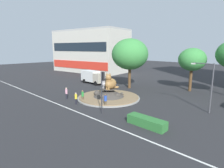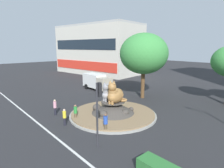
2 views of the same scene
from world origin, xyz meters
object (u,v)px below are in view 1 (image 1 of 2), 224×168
Objects in this scene: broadleaf_tree_behind_island at (130,54)px; pedestrian_green_shirt at (83,96)px; cat_statue_grey at (105,83)px; streetlight_arm at (209,83)px; shophouse_block at (91,51)px; traffic_light_mast at (102,85)px; pedestrian_pink_shirt at (66,93)px; delivery_box_truck at (93,77)px; cat_statue_tabby at (110,83)px; second_tree_near_tower at (192,60)px; pedestrian_blue_shirt at (105,100)px; pedestrian_yellow_shirt at (76,98)px.

broadleaf_tree_behind_island is 13.42m from pedestrian_green_shirt.
cat_statue_grey is 0.38× the size of streetlight_arm.
shophouse_block is at bearing -130.62° from cat_statue_grey.
traffic_light_mast is 2.81× the size of pedestrian_pink_shirt.
delivery_box_truck is at bearing -168.21° from broadleaf_tree_behind_island.
shophouse_block is 4.31× the size of streetlight_arm.
cat_statue_tabby is 15.91m from second_tree_near_tower.
delivery_box_truck is at bearing 7.37° from pedestrian_green_shirt.
broadleaf_tree_behind_island is at bearing -32.79° from shophouse_block.
pedestrian_blue_shirt is (5.30, -11.58, -5.64)m from broadleaf_tree_behind_island.
pedestrian_pink_shirt is 3.03m from pedestrian_green_shirt.
broadleaf_tree_behind_island is (-6.83, 13.51, 3.06)m from traffic_light_mast.
shophouse_block is at bearing 12.10° from pedestrian_green_shirt.
pedestrian_blue_shirt is at bearing 24.95° from cat_statue_tabby.
broadleaf_tree_behind_island is 5.37× the size of pedestrian_blue_shirt.
broadleaf_tree_behind_island is 5.73× the size of pedestrian_yellow_shirt.
delivery_box_truck is (-18.47, -7.59, -4.17)m from second_tree_near_tower.
delivery_box_truck reaches higher than pedestrian_green_shirt.
pedestrian_yellow_shirt is 15.66m from delivery_box_truck.
second_tree_near_tower is at bearing 145.68° from cat_statue_tabby.
pedestrian_blue_shirt reaches higher than pedestrian_green_shirt.
delivery_box_truck is (-9.90, 10.26, 0.64)m from pedestrian_green_shirt.
delivery_box_truck is (17.62, -13.91, -5.23)m from shophouse_block.
cat_statue_grey is at bearing 20.51° from streetlight_arm.
pedestrian_pink_shirt is (24.63, -25.08, -5.81)m from shophouse_block.
broadleaf_tree_behind_island is at bearing -132.03° from pedestrian_blue_shirt.
second_tree_near_tower is 20.40m from delivery_box_truck.
shophouse_block reaches higher than pedestrian_pink_shirt.
second_tree_near_tower reaches higher than pedestrian_yellow_shirt.
delivery_box_truck reaches higher than pedestrian_yellow_shirt.
delivery_box_truck is at bearing -46.63° from shophouse_block.
cat_statue_grey is 0.24× the size of broadleaf_tree_behind_island.
cat_statue_grey reaches higher than pedestrian_yellow_shirt.
traffic_light_mast reaches higher than cat_statue_tabby.
pedestrian_pink_shirt is at bearing 97.37° from traffic_light_mast.
pedestrian_pink_shirt is 0.29× the size of delivery_box_truck.
second_tree_near_tower reaches higher than cat_statue_grey.
cat_statue_tabby is 1.57× the size of pedestrian_green_shirt.
pedestrian_yellow_shirt is at bearing 37.49° from streetlight_arm.
pedestrian_pink_shirt is at bearing -121.41° from second_tree_near_tower.
pedestrian_blue_shirt is (4.28, 0.54, 0.04)m from pedestrian_green_shirt.
pedestrian_yellow_shirt is 0.93× the size of pedestrian_pink_shirt.
pedestrian_yellow_shirt is at bearing -83.92° from broadleaf_tree_behind_island.
cat_statue_grey is 4.92m from pedestrian_blue_shirt.
cat_statue_grey reaches higher than delivery_box_truck.
second_tree_near_tower is at bearing -2.50° from pedestrian_yellow_shirt.
broadleaf_tree_behind_island is 16.52m from streetlight_arm.
streetlight_arm reaches higher than cat_statue_grey.
cat_statue_tabby is 0.44× the size of streetlight_arm.
broadleaf_tree_behind_island is at bearing -31.82° from pedestrian_green_shirt.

